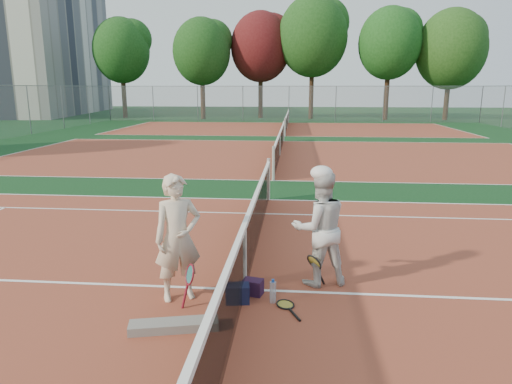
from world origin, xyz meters
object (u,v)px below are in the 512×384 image
Objects in this scene: racket_black_held at (314,272)px; sports_bag_navy at (237,294)px; apartment_block at (36,44)px; player_a at (178,238)px; net_main at (245,257)px; racket_spare at (285,305)px; player_b at (320,228)px; water_bottle at (273,292)px; sports_bag_purple at (253,287)px; racket_red at (190,286)px.

sports_bag_navy is at bearing -21.08° from racket_black_held.
apartment_block reaches higher than racket_black_held.
net_main is at bearing -6.44° from player_a.
player_a is (-0.88, -0.33, 0.37)m from net_main.
racket_spare is at bearing -3.72° from sports_bag_navy.
racket_spare is (-0.47, -0.78, -0.85)m from player_b.
sports_bag_purple is at bearing 142.74° from water_bottle.
racket_black_held is at bearing 26.37° from sports_bag_navy.
racket_black_held is (29.00, -43.87, -7.23)m from apartment_block.
racket_black_held is 0.74m from racket_spare.
racket_black_held is at bearing 7.29° from net_main.
racket_red is (-0.67, -0.57, -0.22)m from net_main.
apartment_block is at bearing 122.18° from sports_bag_navy.
net_main is 0.44m from sports_bag_purple.
racket_black_held is (1.00, 0.13, -0.24)m from net_main.
racket_black_held is 0.92m from sports_bag_purple.
racket_spare is 0.67m from sports_bag_navy.
net_main is at bearing 29.06° from racket_spare.
sports_bag_purple is at bearing -30.58° from racket_black_held.
player_b reaches higher than racket_spare.
net_main is 18.67× the size of racket_red.
player_b is 2.88× the size of racket_spare.
apartment_block is 37.42× the size of racket_red.
sports_bag_purple is (-0.87, -0.26, -0.15)m from racket_black_held.
player_a is at bearing 3.04° from player_b.
apartment_block is at bearing 122.47° from net_main.
sports_bag_purple is (-0.47, 0.30, 0.10)m from racket_spare.
player_b is at bearing -5.62° from racket_red.
player_b reaches higher than sports_bag_purple.
apartment_block is 52.39m from player_a.
player_b is at bearing 26.88° from sports_bag_purple.
racket_spare is 2.16× the size of sports_bag_purple.
sports_bag_purple is at bearing 10.82° from player_b.
apartment_block is 53.08m from racket_black_held.
sports_bag_navy is at bearing -31.55° from player_a.
sports_bag_navy reaches higher than sports_bag_purple.
sports_bag_purple is 0.92× the size of water_bottle.
racket_black_held is 1.92× the size of sports_bag_purple.
racket_spare is at bearing 7.47° from racket_black_held.
player_a is 6.36× the size of sports_bag_purple.
net_main is 1.03m from racket_black_held.
racket_spare is 0.23m from water_bottle.
net_main is at bearing 1.67° from player_b.
net_main is 0.89m from racket_spare.
apartment_block reaches higher than player_a.
net_main is at bearing -57.53° from apartment_block.
racket_spare is at bearing -27.29° from racket_red.
apartment_block is 79.37× the size of sports_bag_purple.
net_main is 39.61× the size of sports_bag_purple.
racket_spare is at bearing 42.70° from player_b.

